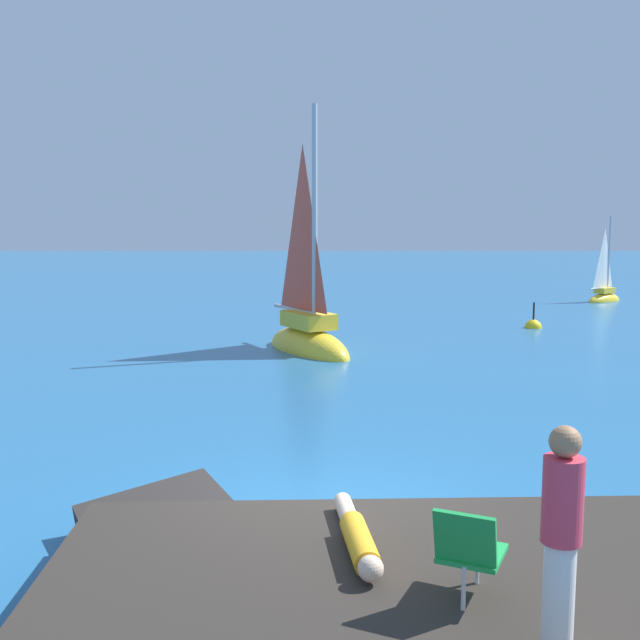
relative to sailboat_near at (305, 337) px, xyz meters
The scene contains 10 objects.
ground_plane 11.57m from the sailboat_near, 87.64° to the right, with size 160.00×160.00×0.00m, color #236093.
shore_ledge 14.44m from the sailboat_near, 86.08° to the right, with size 6.08×4.18×0.53m, color #2D2823.
boulder_seaward 12.09m from the sailboat_near, 82.07° to the right, with size 0.74×0.59×0.41m, color #2C2720.
boulder_inland 12.31m from the sailboat_near, 96.76° to the right, with size 1.55×1.24×0.85m, color #2D2926.
sailboat_near is the anchor object (origin of this frame).
sailboat_far 18.03m from the sailboat_near, 44.49° to the left, with size 2.15×1.92×4.11m.
person_sunbather 13.58m from the sailboat_near, 87.18° to the right, with size 0.38×1.76×0.25m.
person_standing 15.35m from the sailboat_near, 82.57° to the right, with size 0.28×0.28×1.62m.
beach_chair 14.59m from the sailboat_near, 84.12° to the right, with size 0.68×0.74×0.80m.
marker_buoy 8.63m from the sailboat_near, 30.84° to the left, with size 0.56×0.56×1.13m.
Camera 1 is at (-0.15, -8.51, 3.52)m, focal length 41.88 mm.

